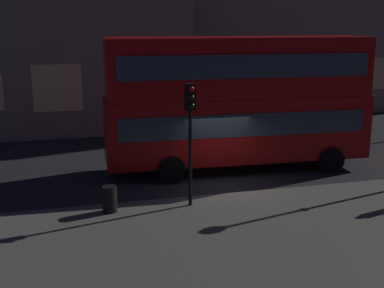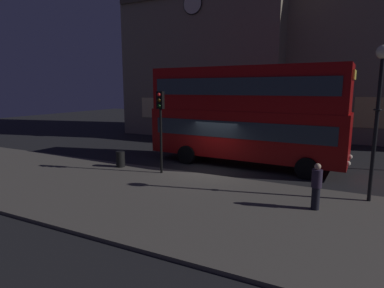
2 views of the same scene
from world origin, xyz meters
name	(u,v)px [view 1 (image 1 of 2)]	position (x,y,z in m)	size (l,w,h in m)	color
ground_plane	(225,187)	(0.00, 0.00, 0.00)	(80.00, 80.00, 0.00)	#232326
sidewalk_slab	(277,237)	(0.00, -4.84, 0.06)	(44.00, 7.69, 0.12)	#5B564F
double_decker_bus	(237,98)	(1.20, 2.14, 3.05)	(11.05, 3.26, 5.49)	#9E0C0C
traffic_light_near_kerb	(190,119)	(-1.81, -1.83, 3.04)	(0.34, 0.37, 4.07)	black
litter_bin	(110,199)	(-4.47, -1.75, 0.55)	(0.47, 0.47, 0.85)	black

